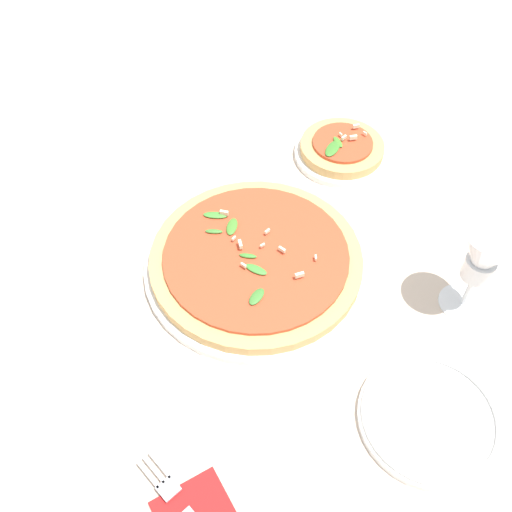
{
  "coord_description": "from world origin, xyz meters",
  "views": [
    {
      "loc": [
        -0.42,
        0.42,
        0.76
      ],
      "look_at": [
        0.02,
        0.03,
        0.03
      ],
      "focal_mm": 42.0,
      "sensor_mm": 36.0,
      "label": 1
    }
  ],
  "objects_px": {
    "pizza_arugula_main": "(256,261)",
    "side_plate_white": "(430,418)",
    "pizza_personal_side": "(342,150)",
    "wine_glass": "(483,259)"
  },
  "relations": [
    {
      "from": "wine_glass",
      "to": "side_plate_white",
      "type": "bearing_deg",
      "value": 114.35
    },
    {
      "from": "wine_glass",
      "to": "side_plate_white",
      "type": "distance_m",
      "value": 0.23
    },
    {
      "from": "wine_glass",
      "to": "pizza_arugula_main",
      "type": "bearing_deg",
      "value": 36.41
    },
    {
      "from": "pizza_personal_side",
      "to": "side_plate_white",
      "type": "xyz_separation_m",
      "value": [
        -0.44,
        0.29,
        -0.01
      ]
    },
    {
      "from": "pizza_personal_side",
      "to": "side_plate_white",
      "type": "bearing_deg",
      "value": 146.41
    },
    {
      "from": "pizza_arugula_main",
      "to": "side_plate_white",
      "type": "distance_m",
      "value": 0.35
    },
    {
      "from": "pizza_personal_side",
      "to": "wine_glass",
      "type": "height_order",
      "value": "wine_glass"
    },
    {
      "from": "pizza_personal_side",
      "to": "wine_glass",
      "type": "xyz_separation_m",
      "value": [
        -0.35,
        0.1,
        0.09
      ]
    },
    {
      "from": "pizza_personal_side",
      "to": "pizza_arugula_main",
      "type": "bearing_deg",
      "value": 107.71
    },
    {
      "from": "side_plate_white",
      "to": "pizza_personal_side",
      "type": "bearing_deg",
      "value": -33.59
    }
  ]
}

